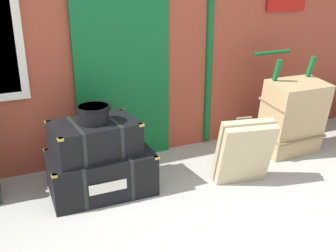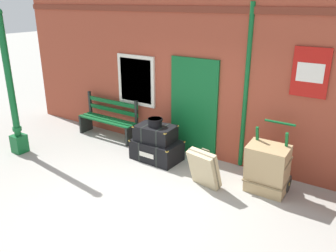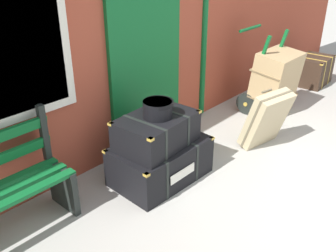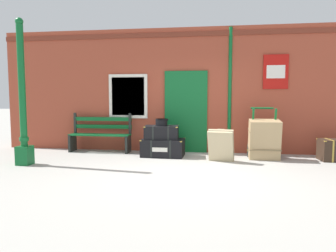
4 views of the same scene
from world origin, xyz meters
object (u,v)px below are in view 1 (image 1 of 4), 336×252
at_px(steamer_trunk_base, 101,172).
at_px(steamer_trunk_middle, 95,138).
at_px(suitcase_brown, 244,152).
at_px(round_hatbox, 94,113).
at_px(large_brown_trunk, 293,117).
at_px(porters_trolley, 281,127).

bearing_deg(steamer_trunk_base, steamer_trunk_middle, 160.09).
distance_m(steamer_trunk_base, suitcase_brown, 1.46).
bearing_deg(round_hatbox, steamer_trunk_base, 5.92).
bearing_deg(steamer_trunk_base, suitcase_brown, -18.71).
bearing_deg(large_brown_trunk, suitcase_brown, -156.68).
distance_m(porters_trolley, suitcase_brown, 1.16).
distance_m(steamer_trunk_base, porters_trolley, 2.37).
xyz_separation_m(steamer_trunk_middle, round_hatbox, (0.00, -0.02, 0.26)).
bearing_deg(large_brown_trunk, steamer_trunk_base, 179.04).
distance_m(steamer_trunk_base, steamer_trunk_middle, 0.37).
relative_size(large_brown_trunk, suitcase_brown, 1.26).
relative_size(round_hatbox, suitcase_brown, 0.42).
xyz_separation_m(steamer_trunk_middle, large_brown_trunk, (2.40, -0.05, -0.12)).
bearing_deg(round_hatbox, large_brown_trunk, -0.86).
height_order(steamer_trunk_base, large_brown_trunk, large_brown_trunk).
distance_m(steamer_trunk_base, large_brown_trunk, 2.38).
height_order(large_brown_trunk, suitcase_brown, large_brown_trunk).
relative_size(steamer_trunk_base, round_hatbox, 3.33).
height_order(round_hatbox, porters_trolley, porters_trolley).
xyz_separation_m(steamer_trunk_middle, suitcase_brown, (1.41, -0.48, -0.22)).
bearing_deg(porters_trolley, steamer_trunk_middle, -177.04).
height_order(steamer_trunk_base, suitcase_brown, suitcase_brown).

